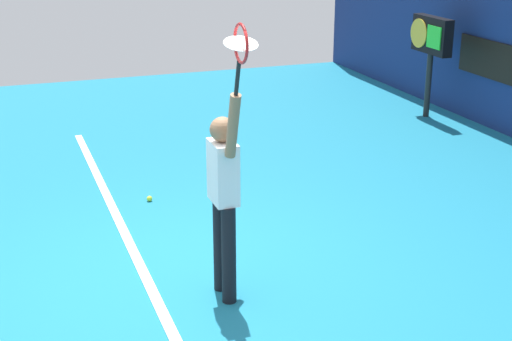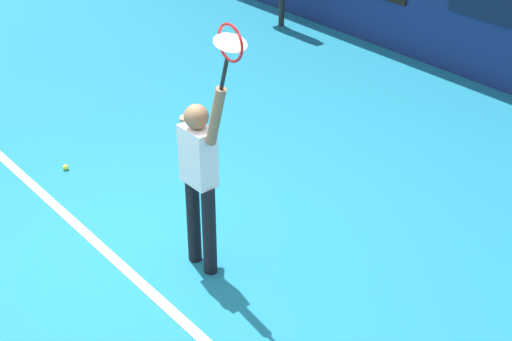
# 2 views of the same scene
# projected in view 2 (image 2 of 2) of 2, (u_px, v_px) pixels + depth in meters

# --- Properties ---
(ground_plane) EXTENTS (18.00, 18.00, 0.00)m
(ground_plane) POSITION_uv_depth(u_px,v_px,m) (148.00, 247.00, 7.62)
(ground_plane) COLOR teal
(court_baseline) EXTENTS (10.00, 0.10, 0.01)m
(court_baseline) POSITION_uv_depth(u_px,v_px,m) (116.00, 261.00, 7.41)
(court_baseline) COLOR white
(court_baseline) RESTS_ON ground_plane
(tennis_player) EXTENTS (0.66, 0.31, 1.98)m
(tennis_player) POSITION_uv_depth(u_px,v_px,m) (200.00, 174.00, 6.86)
(tennis_player) COLOR black
(tennis_player) RESTS_ON ground_plane
(tennis_racket) EXTENTS (0.39, 0.27, 0.63)m
(tennis_racket) POSITION_uv_depth(u_px,v_px,m) (229.00, 47.00, 5.87)
(tennis_racket) COLOR black
(spare_ball) EXTENTS (0.07, 0.07, 0.07)m
(spare_ball) POSITION_uv_depth(u_px,v_px,m) (66.00, 167.00, 8.94)
(spare_ball) COLOR #CCE033
(spare_ball) RESTS_ON ground_plane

